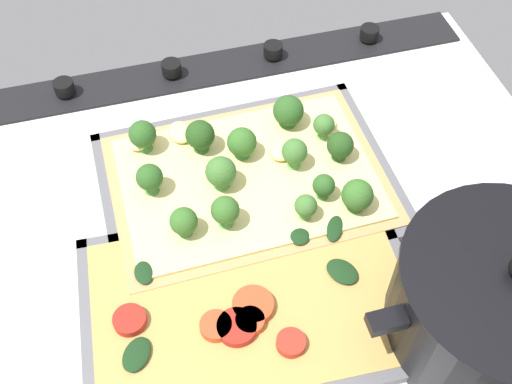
% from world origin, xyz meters
% --- Properties ---
extents(ground_plane, '(0.75, 0.63, 0.03)m').
position_xyz_m(ground_plane, '(0.00, 0.00, -0.01)').
color(ground_plane, silver).
extents(stove_control_panel, '(0.72, 0.07, 0.03)m').
position_xyz_m(stove_control_panel, '(0.00, -0.28, 0.01)').
color(stove_control_panel, black).
rests_on(stove_control_panel, ground_plane).
extents(baking_tray_front, '(0.36, 0.27, 0.01)m').
position_xyz_m(baking_tray_front, '(0.02, -0.06, 0.00)').
color(baking_tray_front, slate).
rests_on(baking_tray_front, ground_plane).
extents(broccoli_pizza, '(0.33, 0.24, 0.06)m').
position_xyz_m(broccoli_pizza, '(0.02, -0.06, 0.02)').
color(broccoli_pizza, tan).
rests_on(broccoli_pizza, baking_tray_front).
extents(baking_tray_back, '(0.37, 0.25, 0.01)m').
position_xyz_m(baking_tray_back, '(0.06, 0.10, 0.00)').
color(baking_tray_back, slate).
rests_on(baking_tray_back, ground_plane).
extents(veggie_pizza_back, '(0.35, 0.23, 0.02)m').
position_xyz_m(veggie_pizza_back, '(0.06, 0.10, 0.01)').
color(veggie_pizza_back, tan).
rests_on(veggie_pizza_back, baking_tray_back).
extents(cooking_pot, '(0.28, 0.21, 0.14)m').
position_xyz_m(cooking_pot, '(-0.17, 0.19, 0.06)').
color(cooking_pot, black).
rests_on(cooking_pot, ground_plane).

